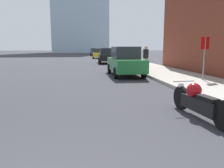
{
  "coord_description": "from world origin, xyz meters",
  "views": [
    {
      "loc": [
        0.62,
        -1.32,
        1.68
      ],
      "look_at": [
        1.47,
        5.48,
        0.57
      ],
      "focal_mm": 35.0,
      "sensor_mm": 36.0,
      "label": 1
    }
  ],
  "objects_px": {
    "pedestrian": "(146,57)",
    "motorcycle": "(198,101)",
    "parked_car_blue": "(95,52)",
    "parked_car_yellow": "(99,54)",
    "parked_car_green": "(125,62)",
    "stop_sign": "(205,51)",
    "parked_car_black": "(107,56)",
    "parked_car_red": "(93,51)"
  },
  "relations": [
    {
      "from": "parked_car_red",
      "to": "stop_sign",
      "type": "relative_size",
      "value": 2.04
    },
    {
      "from": "parked_car_blue",
      "to": "parked_car_red",
      "type": "height_order",
      "value": "parked_car_red"
    },
    {
      "from": "parked_car_blue",
      "to": "pedestrian",
      "type": "distance_m",
      "value": 34.28
    },
    {
      "from": "parked_car_green",
      "to": "parked_car_blue",
      "type": "height_order",
      "value": "parked_car_green"
    },
    {
      "from": "parked_car_red",
      "to": "stop_sign",
      "type": "height_order",
      "value": "stop_sign"
    },
    {
      "from": "parked_car_yellow",
      "to": "pedestrian",
      "type": "distance_m",
      "value": 22.16
    },
    {
      "from": "parked_car_yellow",
      "to": "parked_car_green",
      "type": "bearing_deg",
      "value": -85.95
    },
    {
      "from": "pedestrian",
      "to": "parked_car_green",
      "type": "bearing_deg",
      "value": -128.1
    },
    {
      "from": "parked_car_red",
      "to": "stop_sign",
      "type": "xyz_separation_m",
      "value": [
        3.3,
        -53.04,
        0.71
      ]
    },
    {
      "from": "motorcycle",
      "to": "parked_car_red",
      "type": "distance_m",
      "value": 58.29
    },
    {
      "from": "parked_car_green",
      "to": "parked_car_red",
      "type": "distance_m",
      "value": 49.69
    },
    {
      "from": "parked_car_black",
      "to": "stop_sign",
      "type": "xyz_separation_m",
      "value": [
        3.22,
        -14.99,
        0.71
      ]
    },
    {
      "from": "parked_car_blue",
      "to": "parked_car_yellow",
      "type": "bearing_deg",
      "value": -95.22
    },
    {
      "from": "parked_car_yellow",
      "to": "pedestrian",
      "type": "xyz_separation_m",
      "value": [
        2.14,
        -22.05,
        0.21
      ]
    },
    {
      "from": "motorcycle",
      "to": "parked_car_black",
      "type": "distance_m",
      "value": 20.24
    },
    {
      "from": "parked_car_green",
      "to": "parked_car_black",
      "type": "height_order",
      "value": "parked_car_green"
    },
    {
      "from": "pedestrian",
      "to": "parked_car_black",
      "type": "bearing_deg",
      "value": 102.42
    },
    {
      "from": "motorcycle",
      "to": "parked_car_green",
      "type": "relative_size",
      "value": 0.53
    },
    {
      "from": "parked_car_black",
      "to": "parked_car_red",
      "type": "xyz_separation_m",
      "value": [
        -0.09,
        38.05,
        0.01
      ]
    },
    {
      "from": "parked_car_yellow",
      "to": "parked_car_red",
      "type": "xyz_separation_m",
      "value": [
        0.07,
        25.0,
        0.04
      ]
    },
    {
      "from": "parked_car_green",
      "to": "parked_car_yellow",
      "type": "xyz_separation_m",
      "value": [
        -0.07,
        24.69,
        -0.05
      ]
    },
    {
      "from": "motorcycle",
      "to": "parked_car_red",
      "type": "relative_size",
      "value": 0.55
    },
    {
      "from": "parked_car_black",
      "to": "parked_car_blue",
      "type": "height_order",
      "value": "parked_car_black"
    },
    {
      "from": "parked_car_black",
      "to": "parked_car_red",
      "type": "distance_m",
      "value": 38.05
    },
    {
      "from": "parked_car_green",
      "to": "stop_sign",
      "type": "height_order",
      "value": "stop_sign"
    },
    {
      "from": "parked_car_black",
      "to": "parked_car_yellow",
      "type": "distance_m",
      "value": 13.05
    },
    {
      "from": "parked_car_blue",
      "to": "pedestrian",
      "type": "relative_size",
      "value": 2.54
    },
    {
      "from": "parked_car_yellow",
      "to": "parked_car_blue",
      "type": "relative_size",
      "value": 0.96
    },
    {
      "from": "parked_car_black",
      "to": "stop_sign",
      "type": "relative_size",
      "value": 2.13
    },
    {
      "from": "parked_car_green",
      "to": "stop_sign",
      "type": "bearing_deg",
      "value": -46.14
    },
    {
      "from": "parked_car_black",
      "to": "pedestrian",
      "type": "relative_size",
      "value": 2.58
    },
    {
      "from": "parked_car_black",
      "to": "parked_car_red",
      "type": "relative_size",
      "value": 1.04
    },
    {
      "from": "parked_car_yellow",
      "to": "parked_car_red",
      "type": "bearing_deg",
      "value": 93.73
    },
    {
      "from": "parked_car_green",
      "to": "parked_car_yellow",
      "type": "distance_m",
      "value": 24.69
    },
    {
      "from": "motorcycle",
      "to": "pedestrian",
      "type": "height_order",
      "value": "pedestrian"
    },
    {
      "from": "parked_car_blue",
      "to": "stop_sign",
      "type": "bearing_deg",
      "value": -90.61
    },
    {
      "from": "parked_car_black",
      "to": "stop_sign",
      "type": "bearing_deg",
      "value": -76.49
    },
    {
      "from": "parked_car_green",
      "to": "parked_car_yellow",
      "type": "height_order",
      "value": "parked_car_green"
    },
    {
      "from": "parked_car_blue",
      "to": "pedestrian",
      "type": "xyz_separation_m",
      "value": [
        2.19,
        -34.21,
        0.21
      ]
    },
    {
      "from": "parked_car_green",
      "to": "stop_sign",
      "type": "distance_m",
      "value": 4.76
    },
    {
      "from": "pedestrian",
      "to": "stop_sign",
      "type": "bearing_deg",
      "value": -78.34
    },
    {
      "from": "pedestrian",
      "to": "motorcycle",
      "type": "bearing_deg",
      "value": -99.42
    }
  ]
}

